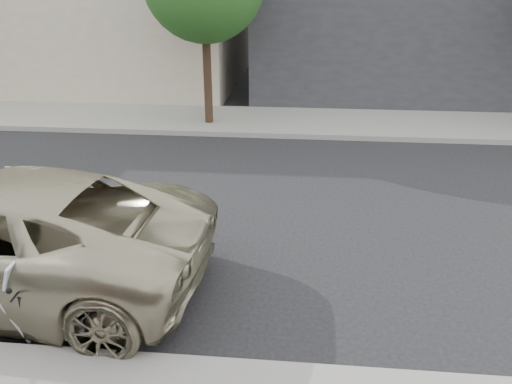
{
  "coord_description": "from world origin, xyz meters",
  "views": [
    {
      "loc": [
        -0.81,
        8.54,
        4.31
      ],
      "look_at": [
        -0.08,
        0.83,
        0.9
      ],
      "focal_mm": 35.0,
      "sensor_mm": 36.0,
      "label": 1
    }
  ],
  "objects": [
    {
      "name": "ground",
      "position": [
        0.0,
        0.0,
        0.0
      ],
      "size": [
        120.0,
        120.0,
        0.0
      ],
      "primitive_type": "plane",
      "color": "black",
      "rests_on": "ground"
    },
    {
      "name": "motorcycle",
      "position": [
        1.87,
        3.8,
        0.52
      ],
      "size": [
        1.91,
        0.69,
        1.21
      ],
      "rotation": [
        0.0,
        0.0,
        0.06
      ],
      "color": "black",
      "rests_on": "ground"
    },
    {
      "name": "far_sidewalk",
      "position": [
        0.0,
        -6.5,
        0.07
      ],
      "size": [
        44.0,
        3.0,
        0.15
      ],
      "primitive_type": "cube",
      "color": "gray",
      "rests_on": "ground"
    }
  ]
}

